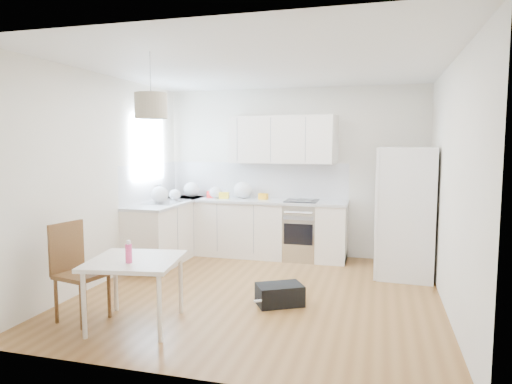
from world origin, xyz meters
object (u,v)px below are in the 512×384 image
at_px(dining_chair, 82,272).
at_px(gym_bag, 280,295).
at_px(refrigerator, 407,212).
at_px(dining_table, 135,266).

distance_m(dining_chair, gym_bag, 2.13).
height_order(refrigerator, dining_table, refrigerator).
distance_m(refrigerator, dining_table, 3.72).
distance_m(refrigerator, gym_bag, 2.28).
bearing_deg(dining_table, dining_chair, 173.42).
relative_size(refrigerator, dining_chair, 1.75).
height_order(refrigerator, gym_bag, refrigerator).
bearing_deg(gym_bag, dining_table, -172.53).
bearing_deg(dining_table, refrigerator, 34.22).
height_order(refrigerator, dining_chair, refrigerator).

